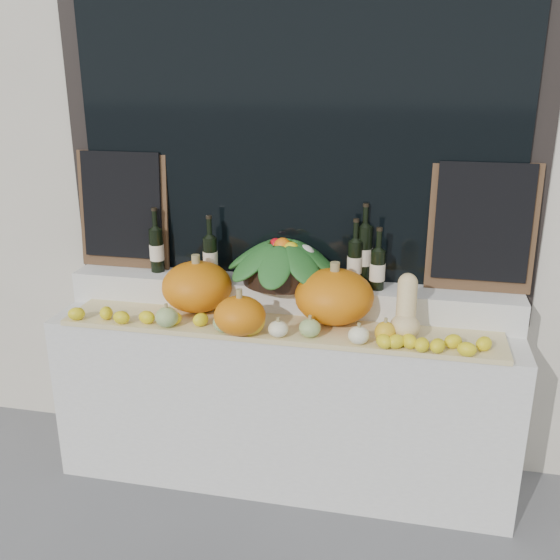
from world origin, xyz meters
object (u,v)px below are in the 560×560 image
object	(u,v)px
butternut_squash	(406,311)
produce_bowl	(282,260)
pumpkin_right	(334,296)
pumpkin_left	(197,287)
wine_bottle_tall	(364,254)

from	to	relation	value
butternut_squash	produce_bowl	bearing A→B (deg)	157.27
pumpkin_right	produce_bowl	world-z (taller)	produce_bowl
pumpkin_left	wine_bottle_tall	distance (m)	0.85
produce_bowl	wine_bottle_tall	bearing A→B (deg)	11.15
pumpkin_left	produce_bowl	size ratio (longest dim) A/B	0.58
pumpkin_right	wine_bottle_tall	distance (m)	0.30
produce_bowl	wine_bottle_tall	size ratio (longest dim) A/B	1.51
pumpkin_right	produce_bowl	size ratio (longest dim) A/B	0.62
produce_bowl	wine_bottle_tall	distance (m)	0.41
pumpkin_left	wine_bottle_tall	world-z (taller)	wine_bottle_tall
butternut_squash	wine_bottle_tall	distance (m)	0.44
pumpkin_right	butternut_squash	size ratio (longest dim) A/B	1.33
pumpkin_right	wine_bottle_tall	xyz separation A→B (m)	(0.12, 0.23, 0.15)
pumpkin_right	butternut_squash	world-z (taller)	butternut_squash
pumpkin_left	pumpkin_right	size ratio (longest dim) A/B	0.93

